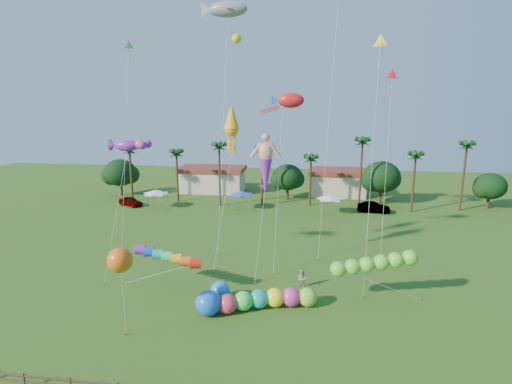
# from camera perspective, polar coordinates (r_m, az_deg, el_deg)

# --- Properties ---
(ground) EXTENTS (160.00, 160.00, 0.00)m
(ground) POSITION_cam_1_polar(r_m,az_deg,el_deg) (30.46, -2.68, -21.03)
(ground) COLOR #285116
(ground) RESTS_ON ground
(tree_line) EXTENTS (69.46, 8.91, 11.00)m
(tree_line) POSITION_cam_1_polar(r_m,az_deg,el_deg) (70.10, 6.60, 2.11)
(tree_line) COLOR #3A2819
(tree_line) RESTS_ON ground
(buildings_row) EXTENTS (35.00, 7.00, 4.00)m
(buildings_row) POSITION_cam_1_polar(r_m,az_deg,el_deg) (76.81, 1.68, 1.37)
(buildings_row) COLOR beige
(buildings_row) RESTS_ON ground
(tent_row) EXTENTS (31.00, 4.00, 0.60)m
(tent_row) POSITION_cam_1_polar(r_m,az_deg,el_deg) (63.79, -2.20, -0.25)
(tent_row) COLOR white
(tent_row) RESTS_ON ground
(car_a) EXTENTS (4.84, 3.59, 1.53)m
(car_a) POSITION_cam_1_polar(r_m,az_deg,el_deg) (70.32, -17.50, -1.28)
(car_a) COLOR #4C4C54
(car_a) RESTS_ON ground
(car_b) EXTENTS (5.16, 2.22, 1.65)m
(car_b) POSITION_cam_1_polar(r_m,az_deg,el_deg) (65.59, 16.46, -2.13)
(car_b) COLOR #4C4C54
(car_b) RESTS_ON ground
(spectator_b) EXTENTS (1.07, 1.03, 1.73)m
(spectator_b) POSITION_cam_1_polar(r_m,az_deg,el_deg) (38.27, 6.61, -12.22)
(spectator_b) COLOR #A9A18C
(spectator_b) RESTS_ON ground
(caterpillar_inflatable) EXTENTS (10.11, 4.70, 2.09)m
(caterpillar_inflatable) POSITION_cam_1_polar(r_m,az_deg,el_deg) (34.31, -0.50, -15.19)
(caterpillar_inflatable) COLOR #DA3950
(caterpillar_inflatable) RESTS_ON ground
(blue_ball) EXTENTS (1.71, 1.71, 1.71)m
(blue_ball) POSITION_cam_1_polar(r_m,az_deg,el_deg) (35.99, -5.14, -13.88)
(blue_ball) COLOR #1988E9
(blue_ball) RESTS_ON ground
(rainbow_tube) EXTENTS (9.31, 2.04, 3.50)m
(rainbow_tube) POSITION_cam_1_polar(r_m,az_deg,el_deg) (36.55, -11.13, -9.88)
(rainbow_tube) COLOR red
(rainbow_tube) RESTS_ON ground
(green_worm) EXTENTS (11.17, 2.52, 3.79)m
(green_worm) POSITION_cam_1_polar(r_m,az_deg,el_deg) (35.47, 11.64, -10.75)
(green_worm) COLOR #60D22E
(green_worm) RESTS_ON ground
(orange_ball_kite) EXTENTS (2.11, 2.11, 6.80)m
(orange_ball_kite) POSITION_cam_1_polar(r_m,az_deg,el_deg) (30.53, -18.85, -9.19)
(orange_ball_kite) COLOR orange
(orange_ball_kite) RESTS_ON ground
(merman_kite) EXTENTS (2.71, 6.03, 13.47)m
(merman_kite) POSITION_cam_1_polar(r_m,az_deg,el_deg) (40.32, 1.37, 3.75)
(merman_kite) COLOR tan
(merman_kite) RESTS_ON ground
(fish_kite) EXTENTS (4.18, 6.64, 18.04)m
(fish_kite) POSITION_cam_1_polar(r_m,az_deg,el_deg) (43.14, 5.01, 12.90)
(fish_kite) COLOR red
(fish_kite) RESTS_ON ground
(shark_kite) EXTENTS (6.26, 7.02, 28.10)m
(shark_kite) POSITION_cam_1_polar(r_m,az_deg,el_deg) (48.75, -4.05, 24.57)
(shark_kite) COLOR gray
(shark_kite) RESTS_ON ground
(squid_kite) EXTENTS (2.46, 4.29, 16.53)m
(squid_kite) POSITION_cam_1_polar(r_m,az_deg,el_deg) (40.96, -3.50, 8.91)
(squid_kite) COLOR #FEAB14
(squid_kite) RESTS_ON ground
(lobster_kite) EXTENTS (4.61, 5.74, 13.65)m
(lobster_kite) POSITION_cam_1_polar(r_m,az_deg,el_deg) (41.05, -18.03, 6.34)
(lobster_kite) COLOR purple
(lobster_kite) RESTS_ON ground
(delta_kite_red) EXTENTS (1.45, 4.93, 20.43)m
(delta_kite_red) POSITION_cam_1_polar(r_m,az_deg,el_deg) (46.25, 18.87, 15.16)
(delta_kite_red) COLOR red
(delta_kite_red) RESTS_ON ground
(delta_kite_yellow) EXTENTS (1.39, 3.90, 22.62)m
(delta_kite_yellow) POSITION_cam_1_polar(r_m,az_deg,el_deg) (37.58, 17.32, 19.32)
(delta_kite_yellow) COLOR #E5F519
(delta_kite_yellow) RESTS_ON ground
(delta_kite_green) EXTENTS (1.52, 3.86, 23.54)m
(delta_kite_green) POSITION_cam_1_polar(r_m,az_deg,el_deg) (47.87, -17.75, 18.66)
(delta_kite_green) COLOR green
(delta_kite_green) RESTS_ON ground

